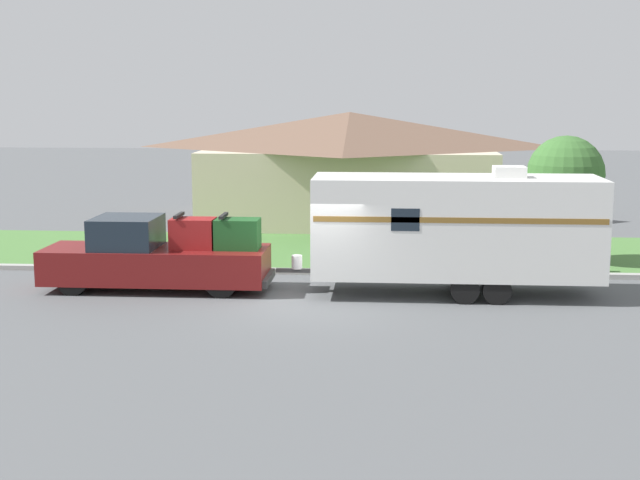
{
  "coord_description": "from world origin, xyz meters",
  "views": [
    {
      "loc": [
        1.82,
        -21.52,
        5.25
      ],
      "look_at": [
        0.08,
        1.39,
        1.4
      ],
      "focal_mm": 50.0,
      "sensor_mm": 36.0,
      "label": 1
    }
  ],
  "objects": [
    {
      "name": "tree_in_yard",
      "position": [
        7.21,
        5.86,
        2.75
      ],
      "size": [
        2.33,
        2.33,
        3.93
      ],
      "color": "brown",
      "rests_on": "ground_plane"
    },
    {
      "name": "lawn_strip",
      "position": [
        0.0,
        7.4,
        0.01
      ],
      "size": [
        80.0,
        7.0,
        0.03
      ],
      "color": "#477538",
      "rests_on": "ground_plane"
    },
    {
      "name": "pickup_truck",
      "position": [
        -4.26,
        1.39,
        0.89
      ],
      "size": [
        6.05,
        1.94,
        2.05
      ],
      "color": "black",
      "rests_on": "ground_plane"
    },
    {
      "name": "ground_plane",
      "position": [
        0.0,
        0.0,
        0.0
      ],
      "size": [
        120.0,
        120.0,
        0.0
      ],
      "primitive_type": "plane",
      "color": "#515456"
    },
    {
      "name": "house_across_street",
      "position": [
        0.28,
        14.62,
        2.29
      ],
      "size": [
        12.24,
        8.17,
        4.42
      ],
      "color": "beige",
      "rests_on": "ground_plane"
    },
    {
      "name": "travel_trailer",
      "position": [
        3.6,
        1.39,
        1.79
      ],
      "size": [
        8.35,
        2.3,
        3.36
      ],
      "color": "black",
      "rests_on": "ground_plane"
    },
    {
      "name": "curb_strip",
      "position": [
        0.0,
        3.75,
        0.07
      ],
      "size": [
        80.0,
        0.3,
        0.14
      ],
      "color": "#999993",
      "rests_on": "ground_plane"
    },
    {
      "name": "mailbox",
      "position": [
        7.18,
        4.38,
        1.04
      ],
      "size": [
        0.48,
        0.2,
        1.36
      ],
      "color": "brown",
      "rests_on": "ground_plane"
    }
  ]
}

